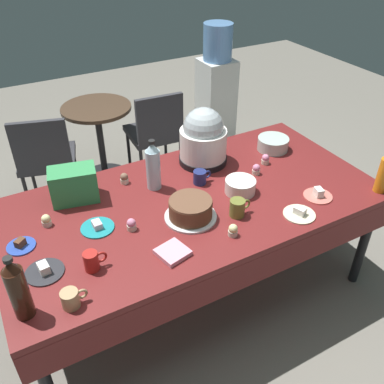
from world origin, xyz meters
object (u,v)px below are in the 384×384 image
object	(u,v)px
dessert_plate_teal	(97,227)
cupcake_mint	(256,169)
glass_salad_bowl	(273,144)
coffee_mug_tan	(71,299)
ceramic_snack_bowl	(240,186)
maroon_chair_left	(46,156)
dessert_plate_coral	(318,195)
cupcake_berry	(233,230)
soda_bottle_water	(153,166)
maroon_chair_right	(156,130)
cupcake_vanilla	(124,178)
coffee_mug_olive	(238,208)
dessert_plate_cobalt	(21,245)
cupcake_cocoa	(46,220)
soda_bottle_cola	(18,289)
cupcake_rose	(265,159)
frosted_layer_cake	(191,209)
dessert_plate_charcoal	(44,271)
coffee_mug_red	(92,261)
soda_carton	(74,185)
dessert_plate_cream	(299,213)
potluck_table	(192,208)
coffee_mug_navy	(200,177)
water_cooler	(216,91)
soda_bottle_orange_juice	(384,172)
round_cafe_table	(99,130)
slow_cooker	(203,138)

from	to	relation	value
dessert_plate_teal	cupcake_mint	xyz separation A→B (m)	(1.05, 0.03, 0.02)
glass_salad_bowl	coffee_mug_tan	xyz separation A→B (m)	(-1.60, -0.68, -0.00)
ceramic_snack_bowl	maroon_chair_left	xyz separation A→B (m)	(-0.86, 1.47, -0.30)
dessert_plate_coral	cupcake_berry	xyz separation A→B (m)	(-0.62, -0.05, 0.02)
cupcake_berry	maroon_chair_left	size ratio (longest dim) A/B	0.08
dessert_plate_coral	maroon_chair_left	bearing A→B (deg)	125.42
soda_bottle_water	maroon_chair_right	bearing A→B (deg)	65.50
cupcake_vanilla	coffee_mug_olive	distance (m)	0.73
dessert_plate_cobalt	maroon_chair_right	bearing A→B (deg)	44.86
cupcake_cocoa	soda_bottle_cola	bearing A→B (deg)	-111.47
cupcake_rose	maroon_chair_right	size ratio (longest dim) A/B	0.08
frosted_layer_cake	cupcake_vanilla	size ratio (longest dim) A/B	4.24
dessert_plate_charcoal	coffee_mug_red	xyz separation A→B (m)	(0.21, -0.08, 0.04)
dessert_plate_teal	coffee_mug_tan	xyz separation A→B (m)	(-0.26, -0.44, 0.03)
frosted_layer_cake	dessert_plate_charcoal	distance (m)	0.79
coffee_mug_tan	soda_carton	bearing A→B (deg)	72.61
glass_salad_bowl	dessert_plate_cream	xyz separation A→B (m)	(-0.33, -0.66, -0.03)
potluck_table	cupcake_berry	size ratio (longest dim) A/B	32.59
glass_salad_bowl	ceramic_snack_bowl	xyz separation A→B (m)	(-0.49, -0.32, -0.00)
glass_salad_bowl	dessert_plate_teal	bearing A→B (deg)	-169.98
dessert_plate_teal	soda_carton	distance (m)	0.33
maroon_chair_right	glass_salad_bowl	bearing A→B (deg)	-71.65
dessert_plate_coral	maroon_chair_right	xyz separation A→B (m)	(-0.26, 1.72, -0.27)
dessert_plate_charcoal	soda_bottle_cola	distance (m)	0.27
dessert_plate_teal	soda_bottle_water	size ratio (longest dim) A/B	0.56
soda_bottle_cola	coffee_mug_navy	world-z (taller)	soda_bottle_cola
cupcake_cocoa	maroon_chair_right	bearing A→B (deg)	45.94
soda_carton	dessert_plate_cream	bearing A→B (deg)	-23.13
maroon_chair_right	frosted_layer_cake	bearing A→B (deg)	-107.50
dessert_plate_cobalt	cupcake_rose	distance (m)	1.56
maroon_chair_right	water_cooler	size ratio (longest dim) A/B	0.69
potluck_table	ceramic_snack_bowl	bearing A→B (deg)	-14.39
frosted_layer_cake	soda_bottle_cola	distance (m)	0.95
maroon_chair_right	dessert_plate_cobalt	bearing A→B (deg)	-135.14
cupcake_rose	soda_carton	bearing A→B (deg)	170.22
dessert_plate_charcoal	soda_carton	world-z (taller)	soda_carton
dessert_plate_cream	soda_carton	bearing A→B (deg)	144.41
maroon_chair_left	potluck_table	bearing A→B (deg)	-67.72
soda_bottle_orange_juice	soda_carton	distance (m)	1.79
cupcake_cocoa	soda_bottle_water	world-z (taller)	soda_bottle_water
soda_carton	maroon_chair_left	world-z (taller)	soda_carton
dessert_plate_charcoal	maroon_chair_right	xyz separation A→B (m)	(1.28, 1.57, -0.27)
cupcake_berry	soda_bottle_orange_juice	size ratio (longest dim) A/B	0.24
cupcake_mint	coffee_mug_tan	bearing A→B (deg)	-160.01
dessert_plate_teal	dessert_plate_cobalt	distance (m)	0.38
soda_bottle_water	round_cafe_table	bearing A→B (deg)	86.34
cupcake_vanilla	soda_bottle_water	size ratio (longest dim) A/B	0.21
soda_bottle_orange_juice	round_cafe_table	bearing A→B (deg)	117.20
dessert_plate_cream	maroon_chair_right	bearing A→B (deg)	91.63
slow_cooker	dessert_plate_cobalt	world-z (taller)	slow_cooker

